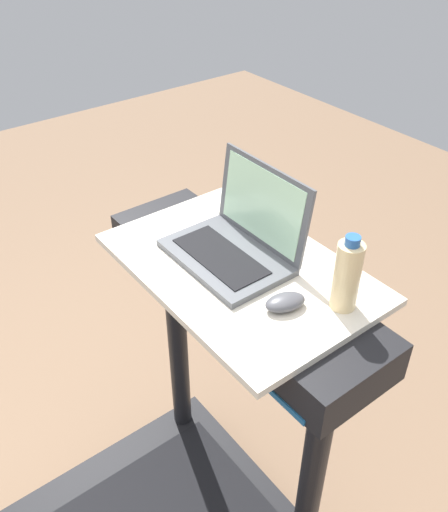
% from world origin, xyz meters
% --- Properties ---
extents(desk_board, '(0.71, 0.47, 0.02)m').
position_xyz_m(desk_board, '(0.00, 0.70, 1.12)').
color(desk_board, beige).
rests_on(desk_board, treadmill_base).
extents(laptop, '(0.33, 0.25, 0.24)m').
position_xyz_m(laptop, '(-0.04, 0.72, 1.18)').
color(laptop, '#515459').
rests_on(laptop, desk_board).
extents(computer_mouse, '(0.08, 0.11, 0.03)m').
position_xyz_m(computer_mouse, '(0.20, 0.68, 1.15)').
color(computer_mouse, '#4C4C51').
rests_on(computer_mouse, desk_board).
extents(water_bottle, '(0.06, 0.06, 0.20)m').
position_xyz_m(water_bottle, '(0.27, 0.79, 1.22)').
color(water_bottle, beige).
rests_on(water_bottle, desk_board).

